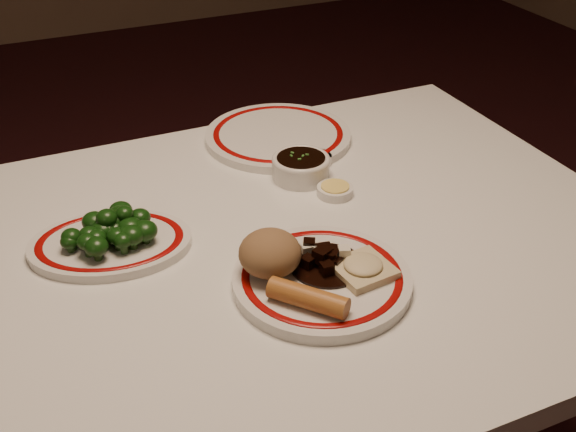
# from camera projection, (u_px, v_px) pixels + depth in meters

# --- Properties ---
(dining_table) EXTENTS (1.20, 0.90, 0.75)m
(dining_table) POSITION_uv_depth(u_px,v_px,m) (274.00, 288.00, 1.19)
(dining_table) COLOR white
(dining_table) RESTS_ON ground
(main_plate) EXTENTS (0.30, 0.30, 0.02)m
(main_plate) POSITION_uv_depth(u_px,v_px,m) (322.00, 280.00, 1.05)
(main_plate) COLOR silver
(main_plate) RESTS_ON dining_table
(rice_mound) EXTENTS (0.09, 0.09, 0.07)m
(rice_mound) POSITION_uv_depth(u_px,v_px,m) (270.00, 253.00, 1.03)
(rice_mound) COLOR brown
(rice_mound) RESTS_ON main_plate
(spring_roll) EXTENTS (0.10, 0.11, 0.03)m
(spring_roll) POSITION_uv_depth(u_px,v_px,m) (308.00, 298.00, 0.97)
(spring_roll) COLOR #AD682A
(spring_roll) RESTS_ON main_plate
(fried_wonton) EXTENTS (0.09, 0.09, 0.02)m
(fried_wonton) POSITION_uv_depth(u_px,v_px,m) (363.00, 268.00, 1.04)
(fried_wonton) COLOR beige
(fried_wonton) RESTS_ON main_plate
(stirfry_heap) EXTENTS (0.11, 0.11, 0.03)m
(stirfry_heap) POSITION_uv_depth(u_px,v_px,m) (325.00, 260.00, 1.06)
(stirfry_heap) COLOR black
(stirfry_heap) RESTS_ON main_plate
(broccoli_plate) EXTENTS (0.29, 0.27, 0.02)m
(broccoli_plate) POSITION_uv_depth(u_px,v_px,m) (110.00, 243.00, 1.13)
(broccoli_plate) COLOR silver
(broccoli_plate) RESTS_ON dining_table
(broccoli_pile) EXTENTS (0.14, 0.12, 0.05)m
(broccoli_pile) POSITION_uv_depth(u_px,v_px,m) (113.00, 229.00, 1.11)
(broccoli_pile) COLOR #23471C
(broccoli_pile) RESTS_ON broccoli_plate
(soy_bowl) EXTENTS (0.10, 0.10, 0.04)m
(soy_bowl) POSITION_uv_depth(u_px,v_px,m) (301.00, 168.00, 1.31)
(soy_bowl) COLOR silver
(soy_bowl) RESTS_ON dining_table
(sweet_sour_dish) EXTENTS (0.06, 0.06, 0.02)m
(sweet_sour_dish) POSITION_uv_depth(u_px,v_px,m) (315.00, 159.00, 1.36)
(sweet_sour_dish) COLOR silver
(sweet_sour_dish) RESTS_ON dining_table
(mustard_dish) EXTENTS (0.06, 0.06, 0.02)m
(mustard_dish) POSITION_uv_depth(u_px,v_px,m) (335.00, 190.00, 1.26)
(mustard_dish) COLOR silver
(mustard_dish) RESTS_ON dining_table
(far_plate) EXTENTS (0.37, 0.37, 0.02)m
(far_plate) POSITION_uv_depth(u_px,v_px,m) (278.00, 136.00, 1.45)
(far_plate) COLOR silver
(far_plate) RESTS_ON dining_table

